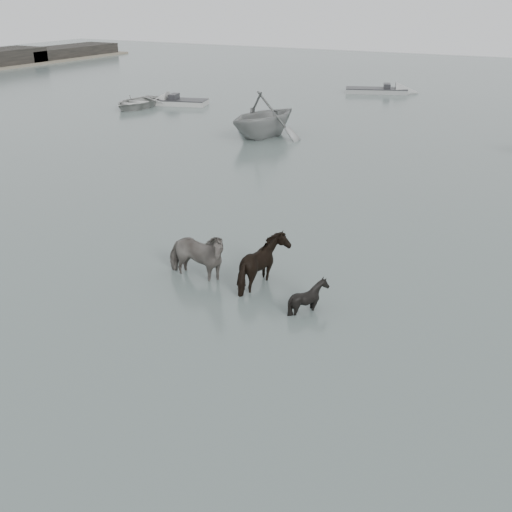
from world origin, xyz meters
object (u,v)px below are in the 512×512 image
at_px(pony_pinto, 195,249).
at_px(pony_black, 309,291).
at_px(rowboat_lead, 137,100).
at_px(pony_dark, 265,259).

bearing_deg(pony_pinto, pony_black, -93.02).
xyz_separation_m(pony_black, rowboat_lead, (-22.49, 22.28, -0.07)).
bearing_deg(pony_dark, pony_black, -137.81).
relative_size(pony_black, rowboat_lead, 0.24).
height_order(pony_pinto, pony_dark, pony_pinto).
height_order(pony_dark, rowboat_lead, pony_dark).
relative_size(pony_pinto, pony_dark, 1.29).
bearing_deg(pony_dark, rowboat_lead, 21.51).
bearing_deg(pony_black, pony_dark, 48.37).
distance_m(pony_pinto, pony_dark, 1.99).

